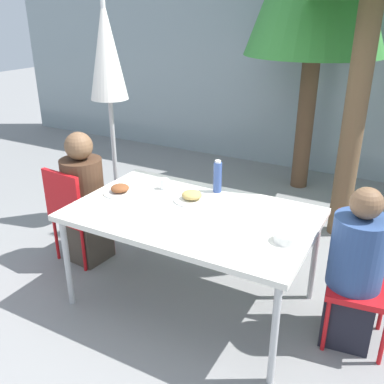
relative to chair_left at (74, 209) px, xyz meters
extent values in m
plane|color=gray|center=(1.15, -0.03, -0.49)|extent=(24.00, 24.00, 0.00)
cube|color=#89999E|center=(1.15, 3.34, 1.01)|extent=(10.00, 0.20, 3.00)
cube|color=silver|center=(1.15, -0.03, 0.23)|extent=(1.68, 1.04, 0.04)
cylinder|color=#B7B7B7|center=(0.37, -0.49, -0.14)|extent=(0.04, 0.04, 0.71)
cylinder|color=#B7B7B7|center=(1.92, -0.49, -0.14)|extent=(0.04, 0.04, 0.71)
cylinder|color=#B7B7B7|center=(0.37, 0.43, -0.14)|extent=(0.04, 0.04, 0.71)
cylinder|color=#B7B7B7|center=(1.92, 0.43, -0.14)|extent=(0.04, 0.04, 0.71)
cube|color=red|center=(0.01, 0.08, -0.08)|extent=(0.44, 0.44, 0.04)
cube|color=red|center=(-0.01, -0.10, 0.15)|extent=(0.40, 0.07, 0.42)
cylinder|color=red|center=(-0.15, 0.27, -0.30)|extent=(0.03, 0.03, 0.39)
cylinder|color=red|center=(0.19, 0.23, -0.30)|extent=(0.03, 0.03, 0.39)
cylinder|color=red|center=(-0.18, -0.07, -0.30)|extent=(0.03, 0.03, 0.39)
cylinder|color=red|center=(0.16, -0.11, -0.30)|extent=(0.03, 0.03, 0.39)
cube|color=#473D33|center=(0.06, 0.08, -0.28)|extent=(0.34, 0.34, 0.43)
cylinder|color=#472D1E|center=(0.06, 0.08, 0.18)|extent=(0.34, 0.34, 0.49)
sphere|color=brown|center=(0.06, 0.08, 0.54)|extent=(0.23, 0.23, 0.23)
cube|color=red|center=(2.28, 0.12, -0.08)|extent=(0.45, 0.45, 0.04)
cube|color=red|center=(2.26, 0.30, 0.15)|extent=(0.40, 0.09, 0.42)
cylinder|color=red|center=(2.47, -0.03, -0.30)|extent=(0.03, 0.03, 0.39)
cylinder|color=red|center=(2.14, -0.07, -0.30)|extent=(0.03, 0.03, 0.39)
cylinder|color=red|center=(2.43, 0.31, -0.30)|extent=(0.03, 0.03, 0.39)
cylinder|color=red|center=(2.09, 0.26, -0.30)|extent=(0.03, 0.03, 0.39)
cube|color=black|center=(2.23, 0.11, -0.28)|extent=(0.34, 0.34, 0.43)
cylinder|color=navy|center=(2.23, 0.11, 0.17)|extent=(0.34, 0.34, 0.47)
sphere|color=brown|center=(2.23, 0.11, 0.50)|extent=(0.19, 0.19, 0.19)
cylinder|color=#333333|center=(-0.17, 0.79, -0.47)|extent=(0.36, 0.36, 0.05)
cylinder|color=#BCBCBC|center=(-0.17, 0.79, 0.58)|extent=(0.04, 0.04, 2.16)
cone|color=silver|center=(-0.17, 0.79, 1.22)|extent=(0.35, 0.35, 0.89)
cylinder|color=white|center=(0.51, 0.00, 0.26)|extent=(0.25, 0.25, 0.01)
ellipsoid|color=brown|center=(0.51, 0.00, 0.29)|extent=(0.14, 0.14, 0.06)
cylinder|color=white|center=(1.05, 0.14, 0.26)|extent=(0.27, 0.27, 0.01)
ellipsoid|color=tan|center=(1.05, 0.14, 0.30)|extent=(0.15, 0.15, 0.06)
cylinder|color=#334C8E|center=(1.15, 0.38, 0.37)|extent=(0.06, 0.06, 0.24)
cylinder|color=white|center=(1.15, 0.38, 0.50)|extent=(0.05, 0.05, 0.02)
cylinder|color=white|center=(0.76, 0.23, 0.29)|extent=(0.07, 0.07, 0.08)
cylinder|color=white|center=(1.84, -0.12, 0.28)|extent=(0.15, 0.15, 0.05)
cylinder|color=brown|center=(1.22, 2.63, 0.29)|extent=(0.20, 0.20, 1.57)
cylinder|color=brown|center=(1.90, 1.62, 0.56)|extent=(0.20, 0.20, 2.11)
camera|label=1|loc=(2.42, -2.37, 1.55)|focal=40.00mm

